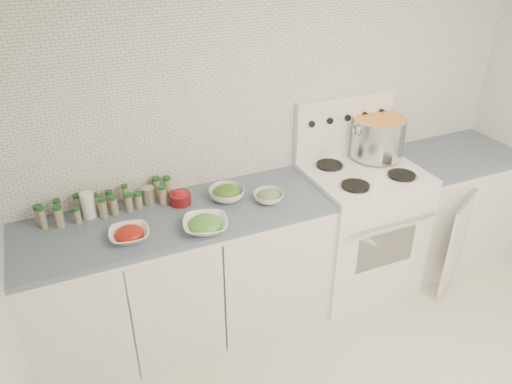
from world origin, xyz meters
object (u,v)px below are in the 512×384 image
object	(u,v)px
stock_pot	(378,136)
bowl_snowpea	(205,224)
bowl_tomato	(129,234)
stove	(357,224)

from	to	relation	value
stock_pot	bowl_snowpea	size ratio (longest dim) A/B	1.25
stock_pot	bowl_tomato	xyz separation A→B (m)	(-1.79, -0.26, -0.17)
stove	bowl_tomato	world-z (taller)	stove
bowl_tomato	bowl_snowpea	distance (m)	0.42
stove	stock_pot	bearing A→B (deg)	36.11
stock_pot	stove	bearing A→B (deg)	-143.89
stock_pot	bowl_tomato	distance (m)	1.82
bowl_tomato	bowl_snowpea	bearing A→B (deg)	-11.58
stove	stock_pot	world-z (taller)	stove
stock_pot	bowl_tomato	world-z (taller)	stock_pot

